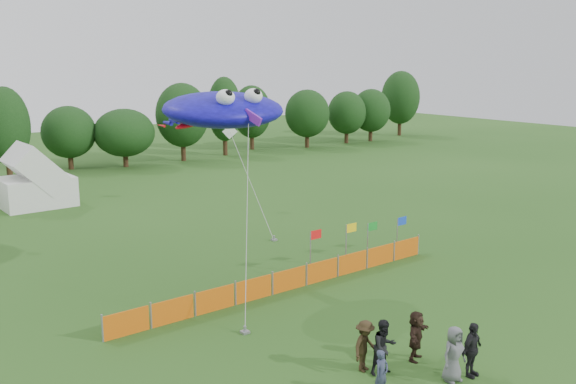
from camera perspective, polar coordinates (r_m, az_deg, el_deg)
ground at (r=23.53m, az=9.36°, el=-14.94°), size 160.00×160.00×0.00m
treeline at (r=61.75m, az=-21.68°, el=5.16°), size 104.57×8.78×8.36m
tent_right at (r=49.43m, az=-21.52°, el=0.82°), size 4.92×3.93×3.47m
barrier_fence at (r=29.82m, az=0.10°, el=-7.81°), size 17.90×0.06×1.00m
flag_row at (r=33.73m, az=6.24°, el=-3.91°), size 6.73×0.51×2.25m
spectator_a at (r=21.23m, az=8.31°, el=-15.68°), size 0.61×0.44×1.55m
spectator_b at (r=22.51m, az=8.55°, el=-13.48°), size 1.04×0.86×1.93m
spectator_c at (r=22.63m, az=6.84°, el=-13.43°), size 1.32×0.98×1.82m
spectator_d at (r=22.96m, az=16.03°, el=-13.33°), size 1.17×0.60×1.91m
spectator_e at (r=22.51m, az=14.51°, el=-13.77°), size 0.98×0.68×1.91m
spectator_f at (r=23.67m, az=11.31°, el=-12.41°), size 1.75×1.23×1.82m
stingray_kite at (r=28.92m, az=-6.05°, el=7.31°), size 5.84×12.33×9.32m
small_kite_white at (r=43.14m, az=-4.11°, el=2.73°), size 3.74×9.54×5.93m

